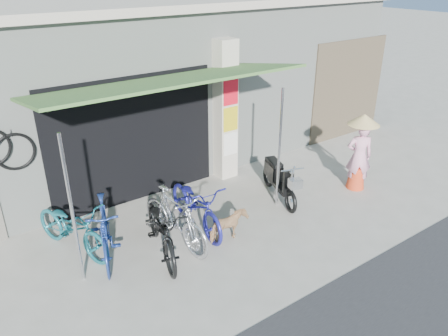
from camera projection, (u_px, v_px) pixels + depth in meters
ground at (266, 236)px, 7.65m from camera, size 80.00×80.00×0.00m
bicycle_shop at (133, 77)px, 10.62m from camera, size 12.30×5.30×3.66m
shop_pillar at (225, 111)px, 9.26m from camera, size 0.42×0.44×3.00m
awning at (168, 84)px, 7.30m from camera, size 4.60×1.88×2.72m
neighbour_right at (348, 89)px, 11.64m from camera, size 2.60×0.06×2.60m
bike_teal at (72, 227)px, 7.08m from camera, size 1.15×1.85×0.92m
bike_blue at (105, 231)px, 6.91m from camera, size 1.01×1.74×1.01m
bike_black at (161, 229)px, 7.00m from camera, size 1.06×1.89×0.94m
bike_silver at (175, 218)px, 7.23m from camera, size 0.69×1.74×1.02m
bike_navy at (196, 205)px, 7.71m from camera, size 0.75×1.84×0.95m
street_dog at (228, 227)px, 7.41m from camera, size 0.69×0.34×0.57m
moped at (279, 179)px, 8.75m from camera, size 0.69×1.55×0.90m
nun at (360, 152)px, 8.98m from camera, size 0.64×0.64×1.64m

